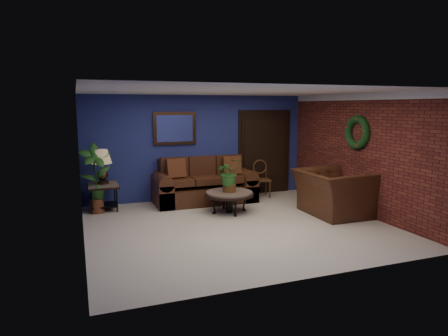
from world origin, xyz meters
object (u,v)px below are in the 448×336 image
object	(u,v)px
sofa	(204,187)
end_table	(103,190)
coffee_table	(229,194)
side_chair	(261,176)
armchair	(333,193)
table_lamp	(102,162)

from	to	relation	value
sofa	end_table	world-z (taller)	sofa
sofa	coffee_table	xyz separation A→B (m)	(0.21, -1.14, 0.04)
coffee_table	sofa	bearing A→B (deg)	100.70
side_chair	armchair	world-z (taller)	armchair
table_lamp	end_table	bearing A→B (deg)	153.43
sofa	end_table	size ratio (longest dim) A/B	3.62
coffee_table	armchair	size ratio (longest dim) A/B	0.73
coffee_table	end_table	distance (m)	2.73
table_lamp	side_chair	size ratio (longest dim) A/B	0.78
end_table	side_chair	size ratio (longest dim) A/B	0.71
table_lamp	sofa	bearing A→B (deg)	0.97
coffee_table	side_chair	xyz separation A→B (m)	(1.30, 1.16, 0.13)
sofa	coffee_table	bearing A→B (deg)	-79.30
sofa	side_chair	xyz separation A→B (m)	(1.51, 0.03, 0.17)
sofa	table_lamp	size ratio (longest dim) A/B	3.31
side_chair	sofa	bearing A→B (deg)	-169.61
sofa	armchair	world-z (taller)	sofa
sofa	table_lamp	distance (m)	2.39
end_table	table_lamp	xyz separation A→B (m)	(0.00, -0.00, 0.60)
table_lamp	armchair	xyz separation A→B (m)	(4.45, -2.00, -0.59)
end_table	armchair	bearing A→B (deg)	-24.23
sofa	table_lamp	bearing A→B (deg)	-179.03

